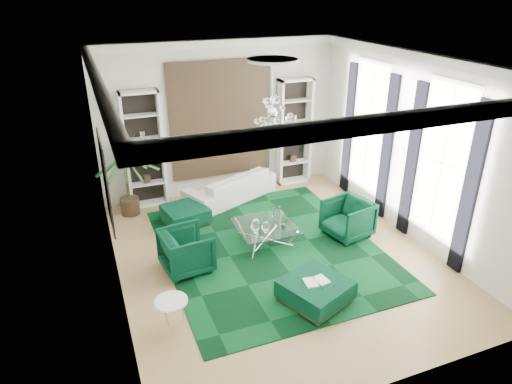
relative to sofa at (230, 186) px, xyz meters
name	(u,v)px	position (x,y,z in m)	size (l,w,h in m)	color
floor	(276,256)	(0.00, -2.85, -0.36)	(6.00, 7.00, 0.02)	tan
ceiling	(280,60)	(0.00, -2.85, 3.46)	(6.00, 7.00, 0.02)	white
wall_back	(220,119)	(0.00, 0.66, 1.55)	(6.00, 0.02, 3.80)	silver
wall_front	(399,270)	(0.00, -6.36, 1.55)	(6.00, 0.02, 3.80)	silver
wall_left	(107,193)	(-3.01, -2.85, 1.55)	(0.02, 7.00, 3.80)	silver
wall_right	(412,148)	(3.01, -2.85, 1.55)	(0.02, 7.00, 3.80)	silver
crown_molding	(280,67)	(0.00, -2.85, 3.35)	(6.00, 7.00, 0.18)	white
ceiling_medallion	(273,60)	(0.00, -2.55, 3.42)	(0.90, 0.90, 0.05)	white
tapestry	(221,120)	(0.00, 0.61, 1.55)	(2.50, 0.06, 2.80)	black
shelving_left	(144,150)	(-1.95, 0.46, 1.05)	(0.90, 0.38, 2.80)	white
shelving_right	(294,132)	(1.95, 0.46, 1.05)	(0.90, 0.38, 2.80)	white
painting	(107,182)	(-2.97, -2.25, 1.50)	(0.04, 1.30, 1.60)	black
window_near	(442,162)	(2.99, -3.75, 1.55)	(0.03, 1.10, 2.90)	white
curtain_near_a	(470,191)	(2.96, -4.53, 1.30)	(0.07, 0.30, 3.25)	black
curtain_near_b	(412,161)	(2.96, -2.97, 1.30)	(0.07, 0.30, 3.25)	black
window_far	(369,128)	(2.99, -1.35, 1.55)	(0.03, 1.10, 2.90)	white
curtain_far_a	(387,149)	(2.96, -2.13, 1.30)	(0.07, 0.30, 3.25)	black
curtain_far_b	(349,130)	(2.96, -0.57, 1.30)	(0.07, 0.30, 3.25)	black
rug	(270,248)	(0.00, -2.55, -0.34)	(4.20, 5.00, 0.02)	black
sofa	(230,186)	(0.00, 0.00, 0.00)	(2.39, 0.94, 0.70)	silver
armchair_left	(187,251)	(-1.75, -2.65, 0.06)	(0.87, 0.89, 0.81)	black
armchair_right	(348,218)	(1.75, -2.65, 0.06)	(0.87, 0.89, 0.81)	black
coffee_table	(265,234)	(0.00, -2.30, -0.14)	(1.20, 1.20, 0.41)	white
ottoman_side	(186,215)	(-1.35, -0.85, -0.15)	(0.90, 0.90, 0.40)	black
ottoman_front	(315,291)	(0.05, -4.40, -0.15)	(1.00, 1.00, 0.40)	black
book	(316,281)	(0.05, -4.40, 0.07)	(0.42, 0.28, 0.03)	white
side_table	(172,314)	(-2.35, -4.15, -0.10)	(0.52, 0.52, 0.50)	white
palm	(125,166)	(-2.45, 0.10, 0.85)	(1.50, 1.50, 2.40)	#22672B
chandelier	(272,113)	(0.00, -2.55, 2.50)	(0.80, 0.80, 0.72)	white
table_plant	(284,223)	(0.30, -2.55, 0.18)	(0.13, 0.11, 0.24)	#22672B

